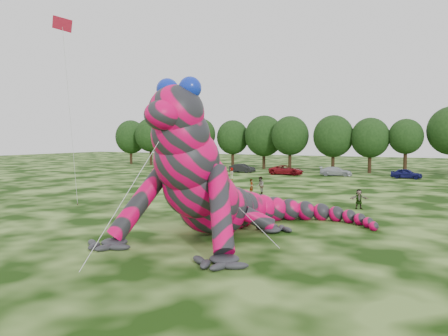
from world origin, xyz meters
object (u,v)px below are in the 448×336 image
object	(u,v)px
tree_8	(370,145)
spectator_0	(252,187)
car_4	(407,174)
car_1	(242,168)
tree_0	(131,142)
tree_4	(233,144)
spectator_5	(359,199)
tree_3	(201,143)
car_3	(336,171)
tree_7	(333,144)
car_0	(187,167)
car_2	(286,170)
spectator_4	(232,174)
tree_9	(406,147)
tree_6	(290,143)
tree_1	(151,142)
tree_2	(174,142)
inflatable_gecko	(219,160)
flying_kite	(63,38)
spectator_1	(260,186)
tree_5	(264,142)

from	to	relation	value
tree_8	spectator_0	bearing A→B (deg)	-100.89
tree_8	car_4	xyz separation A→B (m)	(6.13, -7.67, -3.77)
car_1	tree_0	bearing A→B (deg)	77.88
tree_4	spectator_5	xyz separation A→B (m)	(30.24, -39.19, -3.72)
tree_3	car_3	xyz separation A→B (m)	(27.82, -7.85, -4.03)
tree_7	car_0	distance (m)	24.93
tree_4	car_2	world-z (taller)	tree_4
spectator_4	spectator_0	bearing A→B (deg)	-3.95
car_4	car_0	bearing A→B (deg)	100.12
tree_0	tree_9	distance (m)	55.66
tree_0	tree_6	bearing A→B (deg)	-3.94
tree_1	car_3	size ratio (longest dim) A/B	2.06
tree_3	tree_4	distance (m)	6.30
spectator_5	tree_4	bearing A→B (deg)	102.28
car_4	spectator_0	xyz separation A→B (m)	(-12.52, -25.56, 0.09)
tree_9	car_0	world-z (taller)	tree_9
tree_2	car_3	size ratio (longest dim) A/B	2.03
tree_6	tree_7	world-z (taller)	tree_6
car_0	car_1	size ratio (longest dim) A/B	1.01
spectator_0	inflatable_gecko	bearing A→B (deg)	-169.97
tree_3	tree_9	bearing A→B (deg)	0.43
flying_kite	tree_7	xyz separation A→B (m)	(8.31, 49.67, -8.21)
car_3	tree_6	bearing A→B (deg)	45.93
spectator_1	car_0	bearing A→B (deg)	-163.26
spectator_0	tree_1	bearing A→B (deg)	40.75
car_1	car_3	bearing A→B (deg)	-81.56
car_1	spectator_4	world-z (taller)	spectator_4
car_2	car_1	bearing A→B (deg)	79.63
tree_7	tree_6	bearing A→B (deg)	-179.08
tree_4	tree_7	world-z (taller)	tree_7
tree_4	tree_7	xyz separation A→B (m)	(19.56, -1.91, 0.21)
inflatable_gecko	spectator_0	distance (m)	18.10
tree_9	car_4	bearing A→B (deg)	-83.98
inflatable_gecko	car_3	world-z (taller)	inflatable_gecko
tree_2	spectator_1	size ratio (longest dim) A/B	5.28
car_4	car_1	bearing A→B (deg)	97.13
car_2	car_4	distance (m)	17.11
tree_9	spectator_4	world-z (taller)	tree_9
tree_0	car_0	distance (m)	25.73
flying_kite	tree_6	world-z (taller)	flying_kite
tree_9	car_0	bearing A→B (deg)	-162.30
tree_4	car_1	size ratio (longest dim) A/B	2.12
car_3	tree_8	bearing A→B (deg)	-31.69
car_3	flying_kite	bearing A→B (deg)	159.62
car_0	spectator_4	size ratio (longest dim) A/B	2.58
inflatable_gecko	tree_4	size ratio (longest dim) A/B	1.95
tree_5	car_1	size ratio (longest dim) A/B	2.29
tree_4	car_2	distance (m)	18.64
tree_4	inflatable_gecko	bearing A→B (deg)	-64.99
tree_5	car_2	world-z (taller)	tree_5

